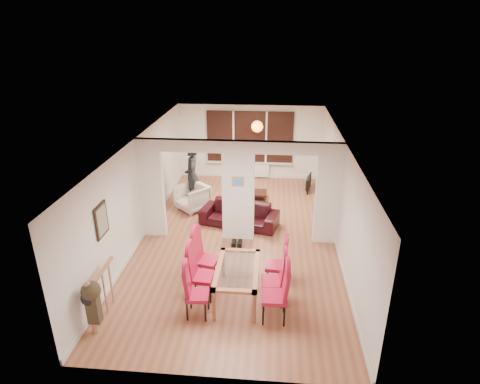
# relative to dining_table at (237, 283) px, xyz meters

# --- Properties ---
(floor) EXTENTS (5.00, 9.00, 0.01)m
(floor) POSITION_rel_dining_table_xyz_m (-0.21, 2.48, -0.35)
(floor) COLOR #97583C
(floor) RESTS_ON ground
(room_walls) EXTENTS (5.00, 9.00, 2.60)m
(room_walls) POSITION_rel_dining_table_xyz_m (-0.21, 2.48, 0.95)
(room_walls) COLOR silver
(room_walls) RESTS_ON floor
(divider_wall) EXTENTS (5.00, 0.18, 2.60)m
(divider_wall) POSITION_rel_dining_table_xyz_m (-0.21, 2.48, 0.95)
(divider_wall) COLOR white
(divider_wall) RESTS_ON floor
(bay_window_blinds) EXTENTS (3.00, 0.08, 1.80)m
(bay_window_blinds) POSITION_rel_dining_table_xyz_m (-0.21, 6.92, 1.15)
(bay_window_blinds) COLOR black
(bay_window_blinds) RESTS_ON room_walls
(radiator) EXTENTS (1.40, 0.08, 0.50)m
(radiator) POSITION_rel_dining_table_xyz_m (-0.21, 6.88, -0.05)
(radiator) COLOR white
(radiator) RESTS_ON floor
(pendant_light) EXTENTS (0.36, 0.36, 0.36)m
(pendant_light) POSITION_rel_dining_table_xyz_m (0.09, 5.78, 1.80)
(pendant_light) COLOR orange
(pendant_light) RESTS_ON room_walls
(stair_newel) EXTENTS (0.40, 1.20, 1.10)m
(stair_newel) POSITION_rel_dining_table_xyz_m (-2.46, -0.72, 0.20)
(stair_newel) COLOR #A76B4C
(stair_newel) RESTS_ON floor
(wall_poster) EXTENTS (0.04, 0.52, 0.67)m
(wall_poster) POSITION_rel_dining_table_xyz_m (-2.68, 0.08, 1.25)
(wall_poster) COLOR gray
(wall_poster) RESTS_ON room_walls
(pillar_photo) EXTENTS (0.30, 0.03, 0.25)m
(pillar_photo) POSITION_rel_dining_table_xyz_m (-0.21, 2.39, 1.25)
(pillar_photo) COLOR #4C8CD8
(pillar_photo) RESTS_ON divider_wall
(dining_table) EXTENTS (0.85, 1.51, 0.71)m
(dining_table) POSITION_rel_dining_table_xyz_m (0.00, 0.00, 0.00)
(dining_table) COLOR brown
(dining_table) RESTS_ON floor
(dining_chair_la) EXTENTS (0.46, 0.46, 1.06)m
(dining_chair_la) POSITION_rel_dining_table_xyz_m (-0.70, -0.58, 0.18)
(dining_chair_la) COLOR maroon
(dining_chair_la) RESTS_ON floor
(dining_chair_lb) EXTENTS (0.49, 0.49, 1.13)m
(dining_chair_lb) POSITION_rel_dining_table_xyz_m (-0.71, -0.03, 0.21)
(dining_chair_lb) COLOR maroon
(dining_chair_lb) RESTS_ON floor
(dining_chair_lc) EXTENTS (0.55, 0.55, 1.15)m
(dining_chair_lc) POSITION_rel_dining_table_xyz_m (-0.71, 0.56, 0.22)
(dining_chair_lc) COLOR maroon
(dining_chair_lc) RESTS_ON floor
(dining_chair_ra) EXTENTS (0.48, 0.48, 1.17)m
(dining_chair_ra) POSITION_rel_dining_table_xyz_m (0.73, -0.56, 0.23)
(dining_chair_ra) COLOR maroon
(dining_chair_ra) RESTS_ON floor
(dining_chair_rb) EXTENTS (0.47, 0.47, 1.12)m
(dining_chair_rb) POSITION_rel_dining_table_xyz_m (0.70, -0.07, 0.21)
(dining_chair_rb) COLOR maroon
(dining_chair_rb) RESTS_ON floor
(dining_chair_rc) EXTENTS (0.45, 0.45, 1.04)m
(dining_chair_rc) POSITION_rel_dining_table_xyz_m (0.76, 0.56, 0.17)
(dining_chair_rc) COLOR maroon
(dining_chair_rc) RESTS_ON floor
(sofa) EXTENTS (2.24, 1.29, 0.62)m
(sofa) POSITION_rel_dining_table_xyz_m (-0.25, 3.21, -0.04)
(sofa) COLOR black
(sofa) RESTS_ON floor
(armchair) EXTENTS (1.17, 1.17, 0.77)m
(armchair) POSITION_rel_dining_table_xyz_m (-1.73, 4.08, 0.03)
(armchair) COLOR #BFAFA2
(armchair) RESTS_ON floor
(person) EXTENTS (0.74, 0.55, 1.85)m
(person) POSITION_rel_dining_table_xyz_m (-1.79, 4.52, 0.57)
(person) COLOR black
(person) RESTS_ON floor
(television) EXTENTS (0.87, 0.27, 0.50)m
(television) POSITION_rel_dining_table_xyz_m (1.76, 5.91, -0.10)
(television) COLOR black
(television) RESTS_ON floor
(coffee_table) EXTENTS (1.20, 0.76, 0.26)m
(coffee_table) POSITION_rel_dining_table_xyz_m (-0.10, 4.98, -0.22)
(coffee_table) COLOR black
(coffee_table) RESTS_ON floor
(bottle) EXTENTS (0.07, 0.07, 0.29)m
(bottle) POSITION_rel_dining_table_xyz_m (-0.17, 4.91, 0.05)
(bottle) COLOR #143F19
(bottle) RESTS_ON coffee_table
(bowl) EXTENTS (0.23, 0.23, 0.06)m
(bowl) POSITION_rel_dining_table_xyz_m (-0.31, 4.93, -0.07)
(bowl) COLOR black
(bowl) RESTS_ON coffee_table
(shoes) EXTENTS (0.26, 0.28, 0.11)m
(shoes) POSITION_rel_dining_table_xyz_m (-0.21, 2.08, -0.30)
(shoes) COLOR black
(shoes) RESTS_ON floor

